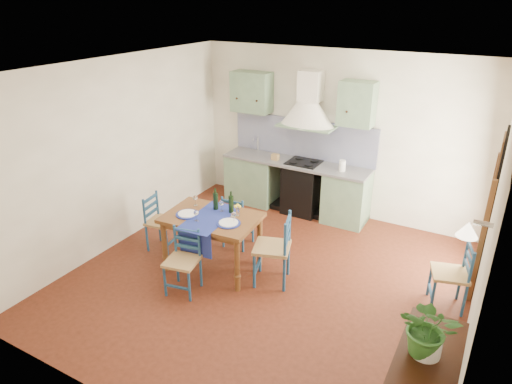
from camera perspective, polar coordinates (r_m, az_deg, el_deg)
floor at (r=6.34m, az=1.34°, el=-10.85°), size 5.00×5.00×0.00m
back_wall at (r=7.92m, az=6.20°, el=4.78°), size 5.00×0.96×2.80m
right_wall at (r=5.40m, az=27.13°, el=-3.80°), size 0.26×5.00×2.80m
left_wall at (r=7.11m, az=-16.71°, el=4.66°), size 0.04×5.00×2.80m
ceiling at (r=5.29m, az=1.64°, el=15.09°), size 5.00×5.00×0.01m
dining_table at (r=6.26m, az=-5.54°, el=-3.82°), size 1.33×1.02×1.13m
chair_near at (r=5.98m, az=-9.10°, el=-8.46°), size 0.47×0.47×0.86m
chair_far at (r=6.92m, az=-2.39°, el=-3.51°), size 0.42×0.42×0.85m
chair_left at (r=7.00m, az=-11.89°, el=-3.65°), size 0.45×0.45×0.86m
chair_right at (r=6.04m, az=2.33°, el=-7.05°), size 0.58×0.58×0.99m
chair_spare at (r=6.09m, az=23.34°, el=-9.45°), size 0.51×0.51×0.89m
potted_plant at (r=3.95m, az=20.83°, el=-15.68°), size 0.48×0.43×0.50m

